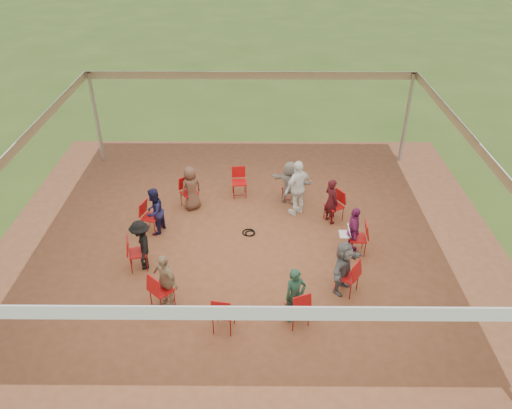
{
  "coord_description": "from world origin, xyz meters",
  "views": [
    {
      "loc": [
        0.26,
        -10.08,
        7.72
      ],
      "look_at": [
        0.19,
        0.3,
        1.19
      ],
      "focal_mm": 35.0,
      "sensor_mm": 36.0,
      "label": 1
    }
  ],
  "objects_px": {
    "chair_1": "(334,206)",
    "chair_9": "(297,307)",
    "chair_4": "(189,193)",
    "person_seated_7": "(295,296)",
    "chair_7": "(162,290)",
    "standing_person": "(298,188)",
    "chair_5": "(151,217)",
    "person_seated_3": "(191,188)",
    "person_seated_4": "(154,211)",
    "person_seated_8": "(343,267)",
    "chair_3": "(239,183)",
    "person_seated_0": "(354,231)",
    "cable_coil": "(249,233)",
    "person_seated_2": "(289,183)",
    "person_seated_5": "(142,245)",
    "person_seated_1": "(331,201)",
    "chair_6": "(138,253)",
    "chair_10": "(347,276)",
    "laptop": "(347,232)",
    "chair_0": "(358,238)",
    "person_seated_6": "(165,280)",
    "chair_8": "(223,313)",
    "chair_2": "(291,187)"
  },
  "relations": [
    {
      "from": "chair_1",
      "to": "chair_9",
      "type": "relative_size",
      "value": 1.0
    },
    {
      "from": "chair_4",
      "to": "person_seated_7",
      "type": "bearing_deg",
      "value": 82.0
    },
    {
      "from": "chair_9",
      "to": "person_seated_7",
      "type": "bearing_deg",
      "value": 90.0
    },
    {
      "from": "chair_4",
      "to": "chair_7",
      "type": "xyz_separation_m",
      "value": [
        -0.1,
        -4.09,
        0.0
      ]
    },
    {
      "from": "chair_9",
      "to": "standing_person",
      "type": "distance_m",
      "value": 4.27
    },
    {
      "from": "chair_5",
      "to": "person_seated_3",
      "type": "bearing_deg",
      "value": 159.22
    },
    {
      "from": "person_seated_4",
      "to": "person_seated_8",
      "type": "distance_m",
      "value": 5.12
    },
    {
      "from": "chair_3",
      "to": "chair_7",
      "type": "xyz_separation_m",
      "value": [
        -1.5,
        -4.69,
        0.0
      ]
    },
    {
      "from": "chair_4",
      "to": "person_seated_4",
      "type": "height_order",
      "value": "person_seated_4"
    },
    {
      "from": "person_seated_0",
      "to": "chair_9",
      "type": "bearing_deg",
      "value": 149.29
    },
    {
      "from": "chair_7",
      "to": "cable_coil",
      "type": "xyz_separation_m",
      "value": [
        1.83,
        2.75,
        -0.43
      ]
    },
    {
      "from": "person_seated_2",
      "to": "person_seated_5",
      "type": "relative_size",
      "value": 1.0
    },
    {
      "from": "person_seated_4",
      "to": "person_seated_7",
      "type": "height_order",
      "value": "same"
    },
    {
      "from": "person_seated_0",
      "to": "person_seated_1",
      "type": "xyz_separation_m",
      "value": [
        -0.38,
        1.41,
        0.0
      ]
    },
    {
      "from": "chair_5",
      "to": "chair_1",
      "type": "bearing_deg",
      "value": 114.55
    },
    {
      "from": "chair_3",
      "to": "cable_coil",
      "type": "height_order",
      "value": "chair_3"
    },
    {
      "from": "chair_6",
      "to": "chair_9",
      "type": "height_order",
      "value": "same"
    },
    {
      "from": "chair_10",
      "to": "laptop",
      "type": "distance_m",
      "value": 1.48
    },
    {
      "from": "person_seated_3",
      "to": "person_seated_5",
      "type": "xyz_separation_m",
      "value": [
        -0.85,
        -2.66,
        0.0
      ]
    },
    {
      "from": "chair_0",
      "to": "person_seated_8",
      "type": "relative_size",
      "value": 0.69
    },
    {
      "from": "person_seated_1",
      "to": "person_seated_6",
      "type": "relative_size",
      "value": 1.0
    },
    {
      "from": "chair_4",
      "to": "person_seated_8",
      "type": "height_order",
      "value": "person_seated_8"
    },
    {
      "from": "chair_6",
      "to": "chair_10",
      "type": "relative_size",
      "value": 1.0
    },
    {
      "from": "person_seated_8",
      "to": "chair_10",
      "type": "bearing_deg",
      "value": -90.0
    },
    {
      "from": "chair_8",
      "to": "chair_10",
      "type": "xyz_separation_m",
      "value": [
        2.69,
        1.15,
        0.0
      ]
    },
    {
      "from": "person_seated_5",
      "to": "chair_7",
      "type": "bearing_deg",
      "value": 11.95
    },
    {
      "from": "chair_8",
      "to": "person_seated_1",
      "type": "relative_size",
      "value": 0.69
    },
    {
      "from": "chair_1",
      "to": "chair_5",
      "type": "relative_size",
      "value": 1.0
    },
    {
      "from": "chair_9",
      "to": "person_seated_1",
      "type": "distance_m",
      "value": 4.01
    },
    {
      "from": "person_seated_4",
      "to": "person_seated_8",
      "type": "xyz_separation_m",
      "value": [
        4.61,
        -2.24,
        0.0
      ]
    },
    {
      "from": "chair_1",
      "to": "standing_person",
      "type": "distance_m",
      "value": 1.1
    },
    {
      "from": "cable_coil",
      "to": "laptop",
      "type": "bearing_deg",
      "value": -18.37
    },
    {
      "from": "chair_5",
      "to": "person_seated_8",
      "type": "height_order",
      "value": "person_seated_8"
    },
    {
      "from": "person_seated_0",
      "to": "chair_4",
      "type": "bearing_deg",
      "value": 64.86
    },
    {
      "from": "chair_3",
      "to": "person_seated_1",
      "type": "height_order",
      "value": "person_seated_1"
    },
    {
      "from": "chair_4",
      "to": "person_seated_2",
      "type": "bearing_deg",
      "value": 145.25
    },
    {
      "from": "chair_0",
      "to": "chair_5",
      "type": "xyz_separation_m",
      "value": [
        -5.29,
        0.89,
        0.0
      ]
    },
    {
      "from": "chair_1",
      "to": "chair_2",
      "type": "relative_size",
      "value": 1.0
    },
    {
      "from": "person_seated_1",
      "to": "chair_2",
      "type": "bearing_deg",
      "value": 11.95
    },
    {
      "from": "chair_1",
      "to": "standing_person",
      "type": "height_order",
      "value": "standing_person"
    },
    {
      "from": "person_seated_3",
      "to": "person_seated_7",
      "type": "height_order",
      "value": "same"
    },
    {
      "from": "chair_0",
      "to": "chair_5",
      "type": "bearing_deg",
      "value": 81.82
    },
    {
      "from": "person_seated_6",
      "to": "chair_2",
      "type": "bearing_deg",
      "value": 98.37
    },
    {
      "from": "chair_3",
      "to": "standing_person",
      "type": "xyz_separation_m",
      "value": [
        1.66,
        -0.93,
        0.37
      ]
    },
    {
      "from": "person_seated_4",
      "to": "person_seated_8",
      "type": "relative_size",
      "value": 1.0
    },
    {
      "from": "chair_8",
      "to": "laptop",
      "type": "distance_m",
      "value": 3.89
    },
    {
      "from": "person_seated_3",
      "to": "standing_person",
      "type": "distance_m",
      "value": 3.0
    },
    {
      "from": "chair_4",
      "to": "laptop",
      "type": "xyz_separation_m",
      "value": [
        4.15,
        -2.15,
        0.18
      ]
    },
    {
      "from": "chair_7",
      "to": "person_seated_6",
      "type": "height_order",
      "value": "person_seated_6"
    },
    {
      "from": "person_seated_8",
      "to": "chair_3",
      "type": "bearing_deg",
      "value": 64.86
    }
  ]
}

